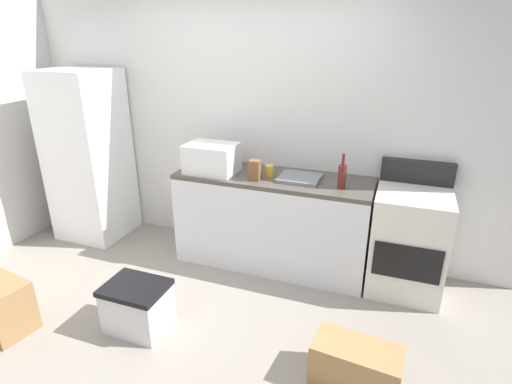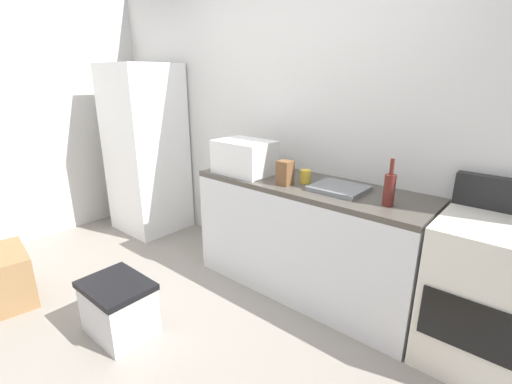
{
  "view_description": "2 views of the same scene",
  "coord_description": "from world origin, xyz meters",
  "px_view_note": "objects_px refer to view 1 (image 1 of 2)",
  "views": [
    {
      "loc": [
        1.36,
        -2.12,
        2.13
      ],
      "look_at": [
        0.24,
        0.92,
        0.84
      ],
      "focal_mm": 28.4,
      "sensor_mm": 36.0,
      "label": 1
    },
    {
      "loc": [
        1.69,
        -1.05,
        1.69
      ],
      "look_at": [
        0.1,
        0.82,
        0.88
      ],
      "focal_mm": 25.59,
      "sensor_mm": 36.0,
      "label": 2
    }
  ],
  "objects_px": {
    "stove_oven": "(408,240)",
    "cardboard_box_large": "(356,365)",
    "wine_bottle": "(342,176)",
    "refrigerator": "(89,156)",
    "coffee_mug": "(269,171)",
    "knife_block": "(255,170)",
    "microwave": "(212,158)",
    "storage_bin": "(137,306)"
  },
  "relations": [
    {
      "from": "stove_oven",
      "to": "coffee_mug",
      "type": "xyz_separation_m",
      "value": [
        -1.25,
        -0.01,
        0.48
      ]
    },
    {
      "from": "storage_bin",
      "to": "coffee_mug",
      "type": "bearing_deg",
      "value": 63.54
    },
    {
      "from": "wine_bottle",
      "to": "cardboard_box_large",
      "type": "relative_size",
      "value": 0.54
    },
    {
      "from": "refrigerator",
      "to": "coffee_mug",
      "type": "xyz_separation_m",
      "value": [
        2.02,
        0.04,
        0.06
      ]
    },
    {
      "from": "coffee_mug",
      "to": "cardboard_box_large",
      "type": "distance_m",
      "value": 1.77
    },
    {
      "from": "microwave",
      "to": "storage_bin",
      "type": "bearing_deg",
      "value": -94.36
    },
    {
      "from": "refrigerator",
      "to": "microwave",
      "type": "distance_m",
      "value": 1.49
    },
    {
      "from": "wine_bottle",
      "to": "coffee_mug",
      "type": "xyz_separation_m",
      "value": [
        -0.66,
        0.08,
        -0.06
      ]
    },
    {
      "from": "microwave",
      "to": "cardboard_box_large",
      "type": "xyz_separation_m",
      "value": [
        1.54,
        -1.13,
        -0.89
      ]
    },
    {
      "from": "refrigerator",
      "to": "microwave",
      "type": "height_order",
      "value": "refrigerator"
    },
    {
      "from": "microwave",
      "to": "stove_oven",
      "type": "bearing_deg",
      "value": 3.13
    },
    {
      "from": "stove_oven",
      "to": "storage_bin",
      "type": "bearing_deg",
      "value": -145.98
    },
    {
      "from": "stove_oven",
      "to": "microwave",
      "type": "distance_m",
      "value": 1.88
    },
    {
      "from": "cardboard_box_large",
      "to": "knife_block",
      "type": "bearing_deg",
      "value": 135.23
    },
    {
      "from": "microwave",
      "to": "knife_block",
      "type": "distance_m",
      "value": 0.45
    },
    {
      "from": "cardboard_box_large",
      "to": "stove_oven",
      "type": "bearing_deg",
      "value": 78.4
    },
    {
      "from": "wine_bottle",
      "to": "storage_bin",
      "type": "bearing_deg",
      "value": -137.72
    },
    {
      "from": "cardboard_box_large",
      "to": "refrigerator",
      "type": "bearing_deg",
      "value": 158.73
    },
    {
      "from": "refrigerator",
      "to": "cardboard_box_large",
      "type": "bearing_deg",
      "value": -21.27
    },
    {
      "from": "cardboard_box_large",
      "to": "coffee_mug",
      "type": "bearing_deg",
      "value": 129.47
    },
    {
      "from": "refrigerator",
      "to": "coffee_mug",
      "type": "distance_m",
      "value": 2.02
    },
    {
      "from": "stove_oven",
      "to": "wine_bottle",
      "type": "distance_m",
      "value": 0.81
    },
    {
      "from": "knife_block",
      "to": "coffee_mug",
      "type": "bearing_deg",
      "value": 56.54
    },
    {
      "from": "stove_oven",
      "to": "wine_bottle",
      "type": "bearing_deg",
      "value": -170.73
    },
    {
      "from": "refrigerator",
      "to": "cardboard_box_large",
      "type": "relative_size",
      "value": 3.21
    },
    {
      "from": "stove_oven",
      "to": "cardboard_box_large",
      "type": "distance_m",
      "value": 1.3
    },
    {
      "from": "stove_oven",
      "to": "storage_bin",
      "type": "height_order",
      "value": "stove_oven"
    },
    {
      "from": "refrigerator",
      "to": "microwave",
      "type": "xyz_separation_m",
      "value": [
        1.48,
        -0.04,
        0.14
      ]
    },
    {
      "from": "coffee_mug",
      "to": "refrigerator",
      "type": "bearing_deg",
      "value": -178.82
    },
    {
      "from": "cardboard_box_large",
      "to": "wine_bottle",
      "type": "bearing_deg",
      "value": 106.56
    },
    {
      "from": "microwave",
      "to": "storage_bin",
      "type": "xyz_separation_m",
      "value": [
        -0.09,
        -1.17,
        -0.84
      ]
    },
    {
      "from": "knife_block",
      "to": "stove_oven",
      "type": "bearing_deg",
      "value": 6.3
    },
    {
      "from": "stove_oven",
      "to": "storage_bin",
      "type": "distance_m",
      "value": 2.28
    },
    {
      "from": "refrigerator",
      "to": "knife_block",
      "type": "distance_m",
      "value": 1.93
    },
    {
      "from": "refrigerator",
      "to": "wine_bottle",
      "type": "height_order",
      "value": "refrigerator"
    },
    {
      "from": "stove_oven",
      "to": "cardboard_box_large",
      "type": "height_order",
      "value": "stove_oven"
    },
    {
      "from": "knife_block",
      "to": "microwave",
      "type": "bearing_deg",
      "value": 173.55
    },
    {
      "from": "refrigerator",
      "to": "coffee_mug",
      "type": "bearing_deg",
      "value": 1.18
    },
    {
      "from": "wine_bottle",
      "to": "cardboard_box_large",
      "type": "xyz_separation_m",
      "value": [
        0.34,
        -1.13,
        -0.87
      ]
    },
    {
      "from": "storage_bin",
      "to": "refrigerator",
      "type": "bearing_deg",
      "value": 138.92
    },
    {
      "from": "stove_oven",
      "to": "storage_bin",
      "type": "relative_size",
      "value": 2.39
    },
    {
      "from": "refrigerator",
      "to": "cardboard_box_large",
      "type": "xyz_separation_m",
      "value": [
        3.02,
        -1.17,
        -0.75
      ]
    }
  ]
}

